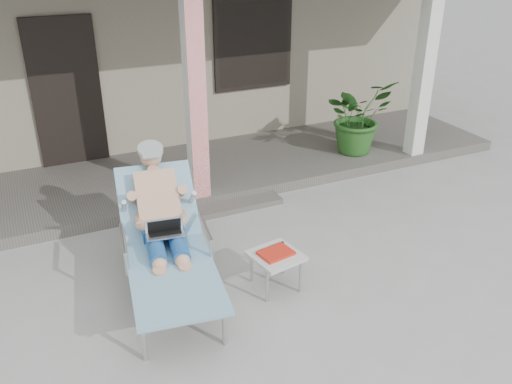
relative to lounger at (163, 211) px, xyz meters
name	(u,v)px	position (x,y,z in m)	size (l,w,h in m)	color
ground	(272,294)	(0.90, -0.60, -0.84)	(60.00, 60.00, 0.00)	#9E9E99
house	(118,26)	(0.90, 5.89, 0.82)	(10.40, 5.40, 3.30)	gray
porch_deck	(181,175)	(0.90, 2.40, -0.77)	(10.00, 2.00, 0.15)	#605B56
porch_step	(208,212)	(0.90, 1.25, -0.81)	(2.00, 0.30, 0.07)	#605B56
lounger	(163,211)	(0.00, 0.00, 0.00)	(1.07, 2.17, 1.37)	#B7B7BC
side_table	(276,257)	(0.98, -0.50, -0.49)	(0.54, 0.54, 0.42)	beige
potted_palm	(358,116)	(3.62, 2.00, -0.13)	(1.02, 0.89, 1.13)	#26591E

